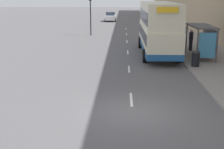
# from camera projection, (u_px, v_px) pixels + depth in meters

# --- Properties ---
(ground_plane) EXTENTS (220.00, 220.00, 0.00)m
(ground_plane) POSITION_uv_depth(u_px,v_px,m) (132.00, 112.00, 13.51)
(ground_plane) COLOR #5B595B
(pavement) EXTENTS (5.00, 93.00, 0.14)m
(pavement) POSITION_uv_depth(u_px,v_px,m) (166.00, 25.00, 50.52)
(pavement) COLOR gray
(pavement) RESTS_ON ground_plane
(lane_mark_0) EXTENTS (0.12, 2.00, 0.01)m
(lane_mark_0) POSITION_uv_depth(u_px,v_px,m) (131.00, 99.00, 15.11)
(lane_mark_0) COLOR silver
(lane_mark_0) RESTS_ON ground_plane
(lane_mark_1) EXTENTS (0.12, 2.00, 0.01)m
(lane_mark_1) POSITION_uv_depth(u_px,v_px,m) (129.00, 69.00, 21.21)
(lane_mark_1) COLOR silver
(lane_mark_1) RESTS_ON ground_plane
(lane_mark_2) EXTENTS (0.12, 2.00, 0.01)m
(lane_mark_2) POSITION_uv_depth(u_px,v_px,m) (128.00, 52.00, 27.32)
(lane_mark_2) COLOR silver
(lane_mark_2) RESTS_ON ground_plane
(lane_mark_3) EXTENTS (0.12, 2.00, 0.01)m
(lane_mark_3) POSITION_uv_depth(u_px,v_px,m) (127.00, 42.00, 33.43)
(lane_mark_3) COLOR silver
(lane_mark_3) RESTS_ON ground_plane
(lane_mark_4) EXTENTS (0.12, 2.00, 0.01)m
(lane_mark_4) POSITION_uv_depth(u_px,v_px,m) (126.00, 34.00, 39.53)
(lane_mark_4) COLOR silver
(lane_mark_4) RESTS_ON ground_plane
(lane_mark_5) EXTENTS (0.12, 2.00, 0.01)m
(lane_mark_5) POSITION_uv_depth(u_px,v_px,m) (126.00, 29.00, 45.64)
(lane_mark_5) COLOR silver
(lane_mark_5) RESTS_ON ground_plane
(bus_shelter) EXTENTS (1.60, 4.20, 2.48)m
(bus_shelter) POSITION_uv_depth(u_px,v_px,m) (204.00, 36.00, 23.71)
(bus_shelter) COLOR #4C4C51
(bus_shelter) RESTS_ON ground_plane
(double_decker_bus_near) EXTENTS (2.85, 10.31, 4.30)m
(double_decker_bus_near) POSITION_uv_depth(u_px,v_px,m) (158.00, 27.00, 25.76)
(double_decker_bus_near) COLOR beige
(double_decker_bus_near) RESTS_ON ground_plane
(car_0) EXTENTS (2.03, 4.15, 1.72)m
(car_0) POSITION_uv_depth(u_px,v_px,m) (110.00, 17.00, 57.98)
(car_0) COLOR silver
(car_0) RESTS_ON ground_plane
(pedestrian_at_shelter) EXTENTS (0.37, 0.37, 1.84)m
(pedestrian_at_shelter) POSITION_uv_depth(u_px,v_px,m) (191.00, 40.00, 27.17)
(pedestrian_at_shelter) COLOR #23232D
(pedestrian_at_shelter) RESTS_ON ground_plane
(pedestrian_1) EXTENTS (0.31, 0.31, 1.57)m
(pedestrian_1) POSITION_uv_depth(u_px,v_px,m) (215.00, 43.00, 26.56)
(pedestrian_1) COLOR #23232D
(pedestrian_1) RESTS_ON ground_plane
(litter_bin) EXTENTS (0.55, 0.55, 1.05)m
(litter_bin) POSITION_uv_depth(u_px,v_px,m) (196.00, 59.00, 21.28)
(litter_bin) COLOR black
(litter_bin) RESTS_ON ground_plane
(traffic_light_far_kerb) EXTENTS (0.30, 0.32, 5.15)m
(traffic_light_far_kerb) POSITION_uv_depth(u_px,v_px,m) (90.00, 7.00, 37.57)
(traffic_light_far_kerb) COLOR black
(traffic_light_far_kerb) RESTS_ON ground_plane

